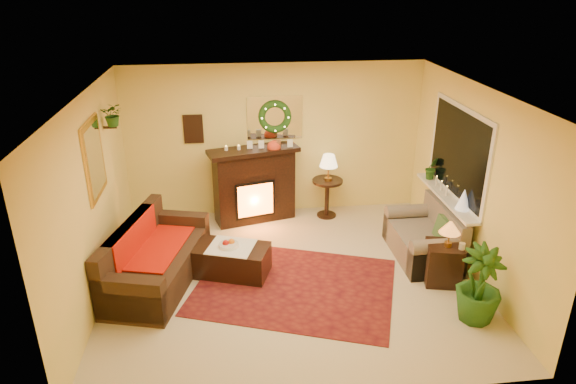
{
  "coord_description": "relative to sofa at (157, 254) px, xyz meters",
  "views": [
    {
      "loc": [
        -0.76,
        -6.07,
        3.92
      ],
      "look_at": [
        0.0,
        0.35,
        1.15
      ],
      "focal_mm": 32.0,
      "sensor_mm": 36.0,
      "label": 1
    }
  ],
  "objects": [
    {
      "name": "fruit_bowl",
      "position": [
        0.96,
        0.07,
        0.02
      ],
      "size": [
        0.27,
        0.27,
        0.06
      ],
      "primitive_type": "cylinder",
      "color": "white",
      "rests_on": "coffee_table"
    },
    {
      "name": "wall_art",
      "position": [
        0.46,
        2.1,
        1.12
      ],
      "size": [
        0.32,
        0.03,
        0.48
      ],
      "primitive_type": "cube",
      "color": "#381E11",
      "rests_on": "wall_back"
    },
    {
      "name": "hanging_plant",
      "position": [
        -0.53,
        0.92,
        1.54
      ],
      "size": [
        0.33,
        0.28,
        0.36
      ],
      "primitive_type": "imported",
      "color": "#194719",
      "rests_on": "wall_left"
    },
    {
      "name": "window_sill",
      "position": [
        4.19,
        0.42,
        0.44
      ],
      "size": [
        0.22,
        1.86,
        0.04
      ],
      "primitive_type": "cube",
      "color": "white",
      "rests_on": "wall_right"
    },
    {
      "name": "coffee_table",
      "position": [
        1.0,
        0.07,
        -0.22
      ],
      "size": [
        1.14,
        0.86,
        0.43
      ],
      "primitive_type": "cube",
      "rotation": [
        0.0,
        0.0,
        -0.33
      ],
      "color": "black",
      "rests_on": "floor"
    },
    {
      "name": "mini_tree",
      "position": [
        4.22,
        -0.06,
        0.61
      ],
      "size": [
        0.2,
        0.2,
        0.31
      ],
      "primitive_type": "cone",
      "color": "white",
      "rests_on": "window_sill"
    },
    {
      "name": "loveseat",
      "position": [
        3.82,
        0.23,
        -0.01
      ],
      "size": [
        0.8,
        1.37,
        0.79
      ],
      "primitive_type": "cube",
      "rotation": [
        0.0,
        0.0,
        0.0
      ],
      "color": "tan",
      "rests_on": "floor"
    },
    {
      "name": "wall_left",
      "position": [
        -0.69,
        -0.13,
        0.87
      ],
      "size": [
        4.5,
        4.5,
        0.0
      ],
      "primitive_type": "plane",
      "color": "#EFD88C",
      "rests_on": "ground"
    },
    {
      "name": "side_table_round",
      "position": [
        2.67,
        1.76,
        -0.1
      ],
      "size": [
        0.57,
        0.57,
        0.68
      ],
      "primitive_type": "cylinder",
      "rotation": [
        0.0,
        0.0,
        0.09
      ],
      "color": "black",
      "rests_on": "floor"
    },
    {
      "name": "sofa",
      "position": [
        0.0,
        0.0,
        0.0
      ],
      "size": [
        1.36,
        2.15,
        0.86
      ],
      "primitive_type": "cube",
      "rotation": [
        0.0,
        0.0,
        -0.26
      ],
      "color": "#513C23",
      "rests_on": "floor"
    },
    {
      "name": "end_table_square",
      "position": [
        3.85,
        -0.46,
        -0.16
      ],
      "size": [
        0.55,
        0.55,
        0.57
      ],
      "primitive_type": "cube",
      "rotation": [
        0.0,
        0.0,
        -0.23
      ],
      "color": "#3A1B0F",
      "rests_on": "floor"
    },
    {
      "name": "mantel_mirror",
      "position": [
        1.81,
        2.1,
        1.27
      ],
      "size": [
        0.92,
        0.02,
        0.72
      ],
      "primitive_type": "cube",
      "color": "white",
      "rests_on": "wall_back"
    },
    {
      "name": "ceiling",
      "position": [
        1.81,
        -0.13,
        2.17
      ],
      "size": [
        5.0,
        5.0,
        0.0
      ],
      "primitive_type": "plane",
      "color": "white",
      "rests_on": "ground"
    },
    {
      "name": "gold_mirror",
      "position": [
        -0.67,
        0.17,
        1.32
      ],
      "size": [
        0.03,
        0.84,
        1.0
      ],
      "primitive_type": "cube",
      "color": "gold",
      "rests_on": "wall_left"
    },
    {
      "name": "lamp_cream",
      "position": [
        2.67,
        1.73,
        0.45
      ],
      "size": [
        0.31,
        0.31,
        0.47
      ],
      "primitive_type": "cone",
      "color": "#FFE1A0",
      "rests_on": "side_table_round"
    },
    {
      "name": "floor_palm",
      "position": [
        3.93,
        -1.31,
        0.02
      ],
      "size": [
        1.89,
        1.89,
        2.92
      ],
      "primitive_type": "imported",
      "rotation": [
        0.0,
        0.0,
        0.17
      ],
      "color": "black",
      "rests_on": "floor"
    },
    {
      "name": "area_rug",
      "position": [
        1.83,
        -0.36,
        -0.42
      ],
      "size": [
        3.12,
        2.72,
        0.01
      ],
      "primitive_type": "cube",
      "rotation": [
        0.0,
        0.0,
        -0.34
      ],
      "color": "maroon",
      "rests_on": "floor"
    },
    {
      "name": "mantel_candle_b",
      "position": [
        1.18,
        1.75,
        0.83
      ],
      "size": [
        0.06,
        0.06,
        0.18
      ],
      "primitive_type": "cylinder",
      "color": "white",
      "rests_on": "fireplace"
    },
    {
      "name": "sill_plant",
      "position": [
        4.21,
        1.09,
        0.66
      ],
      "size": [
        0.27,
        0.21,
        0.49
      ],
      "primitive_type": "imported",
      "color": "#113411",
      "rests_on": "window_sill"
    },
    {
      "name": "wall_front",
      "position": [
        1.81,
        -2.38,
        0.87
      ],
      "size": [
        5.0,
        5.0,
        0.0
      ],
      "primitive_type": "plane",
      "color": "#EFD88C",
      "rests_on": "ground"
    },
    {
      "name": "lamp_tiffany",
      "position": [
        3.87,
        -0.49,
        0.32
      ],
      "size": [
        0.28,
        0.28,
        0.41
      ],
      "primitive_type": "cone",
      "color": "gold",
      "rests_on": "end_table_square"
    },
    {
      "name": "poinsettia",
      "position": [
        1.76,
        1.76,
        0.87
      ],
      "size": [
        0.22,
        0.22,
        0.22
      ],
      "primitive_type": "sphere",
      "color": "red",
      "rests_on": "fireplace"
    },
    {
      "name": "floor",
      "position": [
        1.81,
        -0.13,
        -0.43
      ],
      "size": [
        5.0,
        5.0,
        0.0
      ],
      "primitive_type": "plane",
      "color": "beige",
      "rests_on": "ground"
    },
    {
      "name": "window_glass",
      "position": [
        4.28,
        0.42,
        1.12
      ],
      "size": [
        0.02,
        1.7,
        1.22
      ],
      "primitive_type": "cube",
      "color": "black",
      "rests_on": "wall_right"
    },
    {
      "name": "window_frame",
      "position": [
        4.29,
        0.42,
        1.12
      ],
      "size": [
        0.03,
        1.86,
        1.36
      ],
      "primitive_type": "cube",
      "color": "white",
      "rests_on": "wall_right"
    },
    {
      "name": "red_throw",
      "position": [
        -0.08,
        0.15,
        0.03
      ],
      "size": [
        0.79,
        1.29,
        0.02
      ],
      "primitive_type": "cube",
      "color": "red",
      "rests_on": "sofa"
    },
    {
      "name": "mantel_candle_a",
      "position": [
        0.98,
        1.74,
        0.83
      ],
      "size": [
        0.06,
        0.06,
        0.17
      ],
      "primitive_type": "cylinder",
      "color": "white",
      "rests_on": "fireplace"
    },
    {
      "name": "wreath",
      "position": [
        1.81,
        2.06,
        1.29
      ],
      "size": [
        0.55,
        0.11,
        0.55
      ],
      "primitive_type": "torus",
      "rotation": [
        1.57,
        0.0,
        0.0
      ],
      "color": "#194719",
      "rests_on": "wall_back"
    },
    {
      "name": "wall_back",
      "position": [
        1.81,
        2.12,
        0.87
      ],
      "size": [
        5.0,
        5.0,
        0.0
      ],
      "primitive_type": "plane",
      "color": "#EFD88C",
      "rests_on": "ground"
    },
    {
      "name": "fireplace",
      "position": [
        1.42,
        1.79,
        0.12
      ],
      "size": [
        1.38,
        0.74,
        1.21
      ],
      "primitive_type": "cube",
      "rotation": [
        0.0,
        0.0,
        0.26
      ],
      "color": "black",
      "rests_on": "floor"
    },
    {
      "name": "wall_right",
      "position": [
        4.31,
        -0.13,
        0.87
      ],
      "size": [
        4.5,
        4.5,
        0.0
      ],
      "primitive_type": "plane",
      "color": "#EFD88C",
      "rests_on": "ground"
    }
  ]
}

